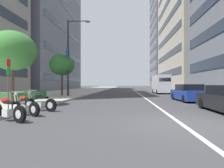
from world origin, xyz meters
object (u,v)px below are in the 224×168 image
at_px(motorcycle_by_sign_pole, 25,106).
at_px(street_lamp_with_banners, 71,51).
at_px(car_far_down_avenue, 188,93).
at_px(street_tree_far_plaza, 13,51).
at_px(motorcycle_second_in_row, 40,103).
at_px(pedestrian_on_plaza, 68,88).
at_px(parking_sign_by_curb, 8,77).
at_px(motorcycle_mid_row, 7,110).
at_px(delivery_van_ahead, 161,84).
at_px(street_tree_by_lamp_post, 62,65).

distance_m(motorcycle_by_sign_pole, street_lamp_with_banners, 13.22).
xyz_separation_m(car_far_down_avenue, street_tree_far_plaza, (-4.75, 12.82, 2.97)).
xyz_separation_m(motorcycle_second_in_row, pedestrian_on_plaza, (13.20, 2.64, 0.55)).
distance_m(motorcycle_by_sign_pole, motorcycle_second_in_row, 1.41).
bearing_deg(parking_sign_by_curb, car_far_down_avenue, -58.65).
bearing_deg(street_tree_far_plaza, motorcycle_mid_row, -149.19).
bearing_deg(car_far_down_avenue, street_lamp_with_banners, 69.38).
xyz_separation_m(motorcycle_mid_row, street_tree_far_plaza, (4.76, 2.84, 3.23)).
bearing_deg(delivery_van_ahead, street_lamp_with_banners, 127.13).
relative_size(motorcycle_by_sign_pole, pedestrian_on_plaza, 1.16).
relative_size(motorcycle_by_sign_pole, street_tree_far_plaza, 0.40).
xyz_separation_m(motorcycle_by_sign_pole, car_far_down_avenue, (8.13, -10.06, 0.26)).
xyz_separation_m(parking_sign_by_curb, street_tree_far_plaza, (2.30, 1.25, 1.82)).
relative_size(motorcycle_by_sign_pole, parking_sign_by_curb, 0.71).
distance_m(motorcycle_mid_row, car_far_down_avenue, 13.79).
distance_m(motorcycle_mid_row, motorcycle_second_in_row, 2.79).
distance_m(car_far_down_avenue, pedestrian_on_plaza, 14.20).
distance_m(delivery_van_ahead, parking_sign_by_curb, 23.50).
bearing_deg(delivery_van_ahead, pedestrian_on_plaza, 116.92).
relative_size(street_lamp_with_banners, pedestrian_on_plaza, 5.18).
xyz_separation_m(motorcycle_by_sign_pole, motorcycle_second_in_row, (1.41, -0.05, 0.01)).
bearing_deg(pedestrian_on_plaza, motorcycle_mid_row, -100.66).
height_order(motorcycle_by_sign_pole, parking_sign_by_curb, parking_sign_by_curb).
relative_size(motorcycle_by_sign_pole, motorcycle_second_in_row, 0.91).
height_order(motorcycle_by_sign_pole, pedestrian_on_plaza, pedestrian_on_plaza).
bearing_deg(parking_sign_by_curb, motorcycle_second_in_row, -78.27).
height_order(car_far_down_avenue, pedestrian_on_plaza, pedestrian_on_plaza).
height_order(car_far_down_avenue, delivery_van_ahead, delivery_van_ahead).
bearing_deg(motorcycle_second_in_row, street_tree_far_plaza, -15.34).
bearing_deg(delivery_van_ahead, motorcycle_second_in_row, 151.90).
height_order(motorcycle_by_sign_pole, motorcycle_second_in_row, motorcycle_second_in_row).
relative_size(delivery_van_ahead, pedestrian_on_plaza, 3.29).
xyz_separation_m(motorcycle_mid_row, parking_sign_by_curb, (2.46, 1.59, 1.41)).
distance_m(parking_sign_by_curb, pedestrian_on_plaza, 13.59).
bearing_deg(street_tree_by_lamp_post, motorcycle_by_sign_pole, -167.87).
bearing_deg(delivery_van_ahead, street_tree_far_plaza, 143.10).
bearing_deg(motorcycle_second_in_row, car_far_down_avenue, -126.39).
bearing_deg(street_lamp_with_banners, motorcycle_by_sign_pole, -173.16).
height_order(delivery_van_ahead, street_tree_by_lamp_post, street_tree_by_lamp_post).
relative_size(motorcycle_mid_row, street_lamp_with_banners, 0.24).
height_order(motorcycle_by_sign_pole, street_tree_far_plaza, street_tree_far_plaza).
distance_m(delivery_van_ahead, street_tree_far_plaza, 22.34).
xyz_separation_m(street_tree_far_plaza, street_tree_by_lamp_post, (9.55, 0.02, 0.08)).
distance_m(street_tree_far_plaza, pedestrian_on_plaza, 11.54).
relative_size(motorcycle_mid_row, car_far_down_avenue, 0.43).
distance_m(motorcycle_by_sign_pole, pedestrian_on_plaza, 14.84).
height_order(motorcycle_second_in_row, street_lamp_with_banners, street_lamp_with_banners).
bearing_deg(pedestrian_on_plaza, parking_sign_by_curb, -105.60).
bearing_deg(street_tree_by_lamp_post, motorcycle_mid_row, -168.71).
bearing_deg(car_far_down_avenue, delivery_van_ahead, -1.78).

